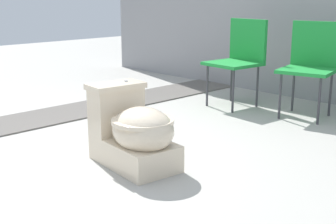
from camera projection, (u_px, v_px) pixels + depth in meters
name	position (u px, v px, depth m)	size (l,w,h in m)	color
ground_plane	(104.00, 155.00, 3.21)	(14.00, 14.00, 0.00)	#A8A59E
gravel_strip	(73.00, 112.00, 4.35)	(0.56, 8.00, 0.01)	#605B56
toilet	(134.00, 132.00, 2.97)	(0.67, 0.44, 0.52)	beige
folding_chair_left	(240.00, 53.00, 4.51)	(0.47, 0.47, 0.83)	#1E8C38
folding_chair_middle	(312.00, 59.00, 4.13)	(0.52, 0.52, 0.83)	#1E8C38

